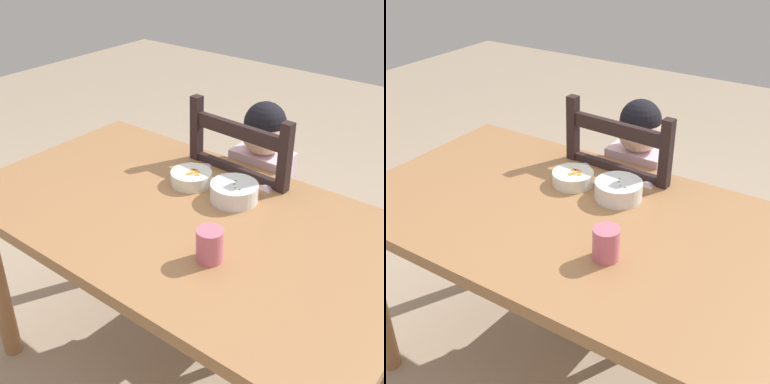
% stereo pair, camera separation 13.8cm
% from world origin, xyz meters
% --- Properties ---
extents(ground_plane, '(8.00, 8.00, 0.00)m').
position_xyz_m(ground_plane, '(0.00, 0.00, 0.00)').
color(ground_plane, tan).
extents(dining_table, '(1.42, 0.82, 0.75)m').
position_xyz_m(dining_table, '(0.00, 0.00, 0.65)').
color(dining_table, '#A37045').
rests_on(dining_table, ground).
extents(dining_chair, '(0.44, 0.44, 1.00)m').
position_xyz_m(dining_chair, '(-0.01, 0.46, 0.48)').
color(dining_chair, black).
rests_on(dining_chair, ground).
extents(child_figure, '(0.32, 0.31, 0.98)m').
position_xyz_m(child_figure, '(-0.01, 0.45, 0.65)').
color(child_figure, silver).
rests_on(child_figure, ground).
extents(bowl_of_peas, '(0.16, 0.16, 0.06)m').
position_xyz_m(bowl_of_peas, '(0.08, 0.16, 0.79)').
color(bowl_of_peas, white).
rests_on(bowl_of_peas, dining_table).
extents(bowl_of_carrots, '(0.14, 0.14, 0.05)m').
position_xyz_m(bowl_of_carrots, '(-0.10, 0.16, 0.78)').
color(bowl_of_carrots, white).
rests_on(bowl_of_carrots, dining_table).
extents(spoon, '(0.13, 0.08, 0.01)m').
position_xyz_m(spoon, '(-0.06, 0.19, 0.76)').
color(spoon, silver).
rests_on(spoon, dining_table).
extents(drinking_cup, '(0.07, 0.07, 0.09)m').
position_xyz_m(drinking_cup, '(0.21, -0.14, 0.80)').
color(drinking_cup, '#CE677C').
rests_on(drinking_cup, dining_table).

